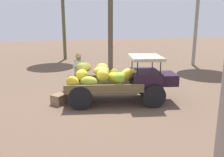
# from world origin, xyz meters

# --- Properties ---
(ground_plane) EXTENTS (60.00, 60.00, 0.00)m
(ground_plane) POSITION_xyz_m (0.00, 0.00, 0.00)
(ground_plane) COLOR brown
(truck) EXTENTS (4.64, 2.47, 1.89)m
(truck) POSITION_xyz_m (0.71, -0.38, 0.96)
(truck) COLOR black
(truck) RESTS_ON ground
(farmer) EXTENTS (0.52, 0.48, 1.81)m
(farmer) POSITION_xyz_m (-0.79, 1.29, 1.04)
(farmer) COLOR #344C41
(farmer) RESTS_ON ground
(wooden_crate) EXTENTS (0.69, 0.69, 0.40)m
(wooden_crate) POSITION_xyz_m (-1.81, 0.07, 0.20)
(wooden_crate) COLOR #87654C
(wooden_crate) RESTS_ON ground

